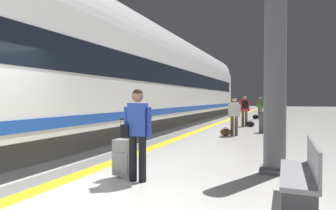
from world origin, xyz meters
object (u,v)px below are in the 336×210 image
(duffel_bag_mid, at_px, (250,124))
(duffel_bag_far, at_px, (255,117))
(duffel_bag_near, at_px, (226,132))
(passenger_far, at_px, (260,105))
(passenger_near, at_px, (234,113))
(passenger_mid, at_px, (245,108))
(waste_bin, at_px, (264,122))
(platform_pillar, at_px, (275,88))
(platform_bench, at_px, (302,173))
(high_speed_train, at_px, (137,76))
(traveller_foreground, at_px, (137,128))
(rolling_suitcase_foreground, at_px, (124,157))

(duffel_bag_mid, relative_size, duffel_bag_far, 1.00)
(duffel_bag_near, xyz_separation_m, duffel_bag_far, (0.22, 10.87, 0.00))
(duffel_bag_mid, distance_m, passenger_far, 6.86)
(passenger_near, height_order, passenger_mid, passenger_mid)
(duffel_bag_near, bearing_deg, duffel_bag_far, 88.87)
(passenger_near, xyz_separation_m, passenger_mid, (-0.11, 4.24, 0.09))
(passenger_mid, xyz_separation_m, waste_bin, (1.16, -2.59, -0.57))
(duffel_bag_near, height_order, duffel_bag_far, same)
(passenger_near, distance_m, passenger_far, 10.94)
(passenger_near, xyz_separation_m, waste_bin, (1.06, 1.65, -0.48))
(platform_pillar, distance_m, platform_bench, 2.30)
(high_speed_train, height_order, duffel_bag_near, high_speed_train)
(passenger_near, height_order, platform_pillar, platform_pillar)
(high_speed_train, bearing_deg, platform_pillar, -40.66)
(high_speed_train, relative_size, platform_bench, 18.93)
(traveller_foreground, height_order, platform_bench, traveller_foreground)
(duffel_bag_far, distance_m, platform_bench, 18.46)
(duffel_bag_mid, xyz_separation_m, waste_bin, (0.85, -2.49, 0.30))
(duffel_bag_mid, relative_size, platform_pillar, 0.12)
(rolling_suitcase_foreground, relative_size, duffel_bag_mid, 2.56)
(high_speed_train, height_order, rolling_suitcase_foreground, high_speed_train)
(rolling_suitcase_foreground, distance_m, platform_bench, 3.08)
(high_speed_train, relative_size, waste_bin, 35.35)
(duffel_bag_near, height_order, passenger_far, passenger_far)
(duffel_bag_near, height_order, platform_pillar, platform_pillar)
(passenger_near, bearing_deg, waste_bin, 57.36)
(passenger_far, bearing_deg, duffel_bag_near, -92.73)
(waste_bin, bearing_deg, rolling_suitcase_foreground, -102.60)
(platform_pillar, bearing_deg, passenger_mid, 100.35)
(rolling_suitcase_foreground, relative_size, platform_pillar, 0.31)
(rolling_suitcase_foreground, distance_m, passenger_far, 18.22)
(high_speed_train, relative_size, rolling_suitcase_foreground, 28.57)
(passenger_mid, relative_size, duffel_bag_far, 3.92)
(duffel_bag_far, bearing_deg, traveller_foreground, -91.56)
(traveller_foreground, xyz_separation_m, passenger_mid, (0.49, 11.58, 0.05))
(duffel_bag_near, distance_m, waste_bin, 2.29)
(high_speed_train, height_order, passenger_near, high_speed_train)
(passenger_near, bearing_deg, duffel_bag_near, -153.85)
(duffel_bag_near, bearing_deg, passenger_mid, 87.24)
(high_speed_train, xyz_separation_m, passenger_near, (4.04, 0.78, -1.57))
(passenger_mid, bearing_deg, high_speed_train, -128.03)
(passenger_mid, height_order, waste_bin, passenger_mid)
(high_speed_train, height_order, platform_bench, high_speed_train)
(traveller_foreground, xyz_separation_m, platform_pillar, (2.31, 1.62, 0.75))
(traveller_foreground, distance_m, duffel_bag_mid, 11.53)
(platform_pillar, relative_size, platform_bench, 2.12)
(duffel_bag_near, height_order, platform_bench, platform_bench)
(rolling_suitcase_foreground, bearing_deg, passenger_mid, 85.90)
(rolling_suitcase_foreground, xyz_separation_m, duffel_bag_mid, (1.14, 11.38, -0.24))
(duffel_bag_mid, bearing_deg, platform_pillar, -81.32)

